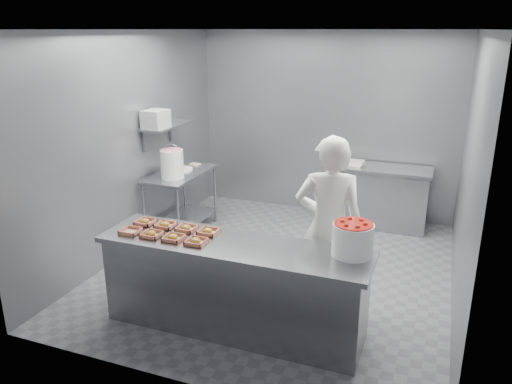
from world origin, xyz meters
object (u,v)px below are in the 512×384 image
Objects in this scene: back_counter at (377,196)px; tray_0 at (131,231)px; prep_table at (181,194)px; tray_7 at (208,231)px; tray_4 at (145,222)px; appliance at (156,119)px; glaze_bucket at (172,163)px; tray_5 at (165,225)px; service_counter at (234,286)px; strawberry_tub at (353,238)px; tray_3 at (196,241)px; tray_6 at (186,228)px; worker at (329,227)px; tray_2 at (173,238)px; tray_1 at (152,234)px.

tray_0 is (-1.94, -3.38, 0.47)m from back_counter.
prep_table is 2.28m from tray_7.
tray_0 is 0.26m from tray_4.
back_counter is (2.55, 1.30, -0.14)m from prep_table.
back_counter is at bearing 27.01° from prep_table.
appliance reaches higher than back_counter.
glaze_bucket is at bearing 110.20° from tray_4.
tray_5 is 0.60× the size of appliance.
strawberry_tub is (1.08, 0.15, 0.61)m from service_counter.
tray_3 is 0.52× the size of strawberry_tub.
worker reaches higher than tray_6.
tray_0 is 0.52× the size of strawberry_tub.
tray_5 reaches higher than tray_0.
strawberry_tub reaches higher than back_counter.
appliance is at bearing 113.40° from tray_0.
tray_0 is 1.00× the size of tray_7.
tray_4 is 0.60× the size of appliance.
tray_6 is 0.24m from tray_7.
prep_table is at bearing 114.99° from tray_5.
tray_4 is 1.00× the size of tray_7.
tray_6 is at bearing 90.00° from tray_2.
worker is 3.99× the size of glaze_bucket.
back_counter is at bearing 63.27° from tray_1.
tray_3 is 2.24m from glaze_bucket.
prep_table is at bearing 97.40° from glaze_bucket.
tray_4 is at bearing -71.51° from prep_table.
tray_4 is at bearing 133.18° from tray_1.
service_counter is 2.77m from appliance.
service_counter is 13.88× the size of tray_6.
tray_7 is 1.20m from worker.
tray_3 is (-1.22, -3.38, 0.47)m from back_counter.
tray_7 is at bearing 28.05° from tray_1.
tray_1 is (-0.80, -0.13, 0.47)m from service_counter.
service_counter is at bearing -9.08° from tray_5.
prep_table is at bearing 146.60° from strawberry_tub.
worker is 5.12× the size of strawberry_tub.
worker is (1.32, 0.52, 0.01)m from tray_6.
appliance is at bearing -34.99° from worker.
tray_0 is 1.00× the size of tray_4.
tray_1 is at bearing -67.77° from prep_table.
tray_0 is 0.40× the size of glaze_bucket.
service_counter is at bearing -38.99° from appliance.
prep_table is 2.87m from back_counter.
strawberry_tub reaches higher than prep_table.
tray_0 is 0.10× the size of worker.
tray_5 is (-0.80, 0.13, 0.47)m from service_counter.
prep_table is 6.40× the size of tray_6.
worker is (-0.15, -2.60, 0.48)m from back_counter.
tray_4 reaches higher than service_counter.
tray_3 is (-0.32, -0.13, 0.47)m from service_counter.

